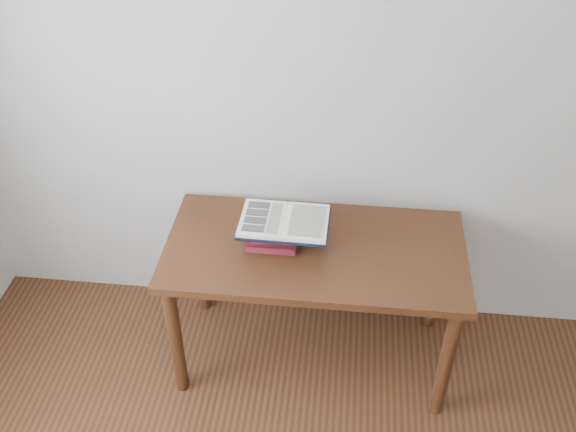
# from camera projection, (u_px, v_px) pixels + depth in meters

# --- Properties ---
(room_shell) EXTENTS (3.54, 3.54, 2.62)m
(room_shell) POSITION_uv_depth(u_px,v_px,m) (246.00, 354.00, 1.12)
(room_shell) COLOR beige
(room_shell) RESTS_ON ground
(desk) EXTENTS (1.30, 0.65, 0.69)m
(desk) POSITION_uv_depth(u_px,v_px,m) (315.00, 264.00, 2.82)
(desk) COLOR #4D2513
(desk) RESTS_ON ground
(book_stack) EXTENTS (0.26, 0.18, 0.12)m
(book_stack) POSITION_uv_depth(u_px,v_px,m) (272.00, 230.00, 2.76)
(book_stack) COLOR maroon
(book_stack) RESTS_ON desk
(open_book) EXTENTS (0.38, 0.27, 0.03)m
(open_book) POSITION_uv_depth(u_px,v_px,m) (284.00, 222.00, 2.69)
(open_book) COLOR black
(open_book) RESTS_ON book_stack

